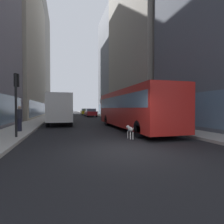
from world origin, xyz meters
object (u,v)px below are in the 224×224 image
(dalmatian_dog, at_px, (130,129))
(traffic_light_near, at_px, (16,94))
(car_red_coupe, at_px, (91,113))
(transit_bus, at_px, (131,107))
(pedestrian_in_coat, at_px, (19,118))
(car_white_van, at_px, (62,111))
(box_truck, at_px, (60,108))
(car_yellow_taxi, at_px, (85,112))

(dalmatian_dog, distance_m, traffic_light_near, 6.44)
(car_red_coupe, distance_m, traffic_light_near, 26.25)
(transit_bus, distance_m, traffic_light_near, 8.25)
(transit_bus, relative_size, dalmatian_dog, 11.98)
(pedestrian_in_coat, bearing_deg, dalmatian_dog, -31.13)
(dalmatian_dog, bearing_deg, car_white_van, 95.10)
(car_red_coupe, xyz_separation_m, traffic_light_near, (-7.70, -25.04, 1.61))
(box_truck, bearing_deg, dalmatian_dog, -69.10)
(car_red_coupe, xyz_separation_m, car_white_van, (-5.60, 17.33, -0.00))
(car_yellow_taxi, distance_m, car_white_van, 9.44)
(pedestrian_in_coat, height_order, traffic_light_near, traffic_light_near)
(dalmatian_dog, height_order, pedestrian_in_coat, pedestrian_in_coat)
(transit_bus, xyz_separation_m, car_red_coupe, (0.00, 22.16, -0.95))
(transit_bus, xyz_separation_m, pedestrian_in_coat, (-8.10, -0.34, -0.77))
(car_red_coupe, distance_m, box_truck, 17.12)
(car_yellow_taxi, distance_m, dalmatian_dog, 36.15)
(car_red_coupe, xyz_separation_m, box_truck, (-5.60, -16.16, 0.84))
(transit_bus, distance_m, box_truck, 8.21)
(car_red_coupe, xyz_separation_m, pedestrian_in_coat, (-8.10, -22.50, 0.19))
(car_red_coupe, relative_size, pedestrian_in_coat, 2.83)
(box_truck, relative_size, traffic_light_near, 2.21)
(pedestrian_in_coat, distance_m, traffic_light_near, 2.94)
(box_truck, bearing_deg, car_yellow_taxi, 77.80)
(car_yellow_taxi, relative_size, traffic_light_near, 1.39)
(dalmatian_dog, height_order, traffic_light_near, traffic_light_near)
(car_yellow_taxi, xyz_separation_m, traffic_light_near, (-7.70, -34.78, 1.61))
(car_white_van, relative_size, dalmatian_dog, 4.65)
(transit_bus, distance_m, pedestrian_in_coat, 8.15)
(car_white_van, relative_size, pedestrian_in_coat, 2.65)
(box_truck, distance_m, pedestrian_in_coat, 6.85)
(car_yellow_taxi, bearing_deg, car_red_coupe, -90.00)
(box_truck, bearing_deg, car_red_coupe, 70.89)
(transit_bus, height_order, car_red_coupe, transit_bus)
(box_truck, bearing_deg, car_white_van, 90.00)
(traffic_light_near, bearing_deg, car_yellow_taxi, 77.52)
(car_red_coupe, height_order, traffic_light_near, traffic_light_near)
(car_red_coupe, bearing_deg, dalmatian_dog, -93.69)
(pedestrian_in_coat, bearing_deg, traffic_light_near, -81.00)
(car_white_van, xyz_separation_m, dalmatian_dog, (3.90, -43.70, -0.31))
(traffic_light_near, bearing_deg, pedestrian_in_coat, 99.00)
(car_white_van, relative_size, box_truck, 0.60)
(transit_bus, bearing_deg, box_truck, 133.00)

